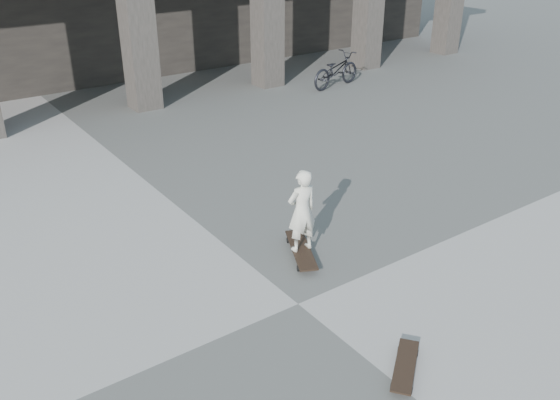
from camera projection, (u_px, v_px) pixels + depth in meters
ground at (298, 304)px, 7.12m from camera, size 90.00×90.00×0.00m
longboard at (301, 250)px, 8.09m from camera, size 0.69×1.08×0.11m
skateboard_spare at (405, 366)px, 6.04m from camera, size 0.78×0.66×0.10m
child at (302, 211)px, 7.83m from camera, size 0.45×0.31×1.16m
bicycle at (336, 70)px, 15.78m from camera, size 1.80×0.90×0.90m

